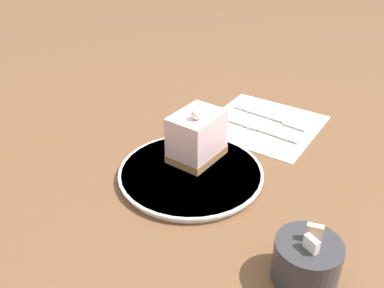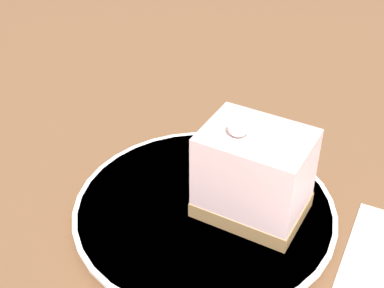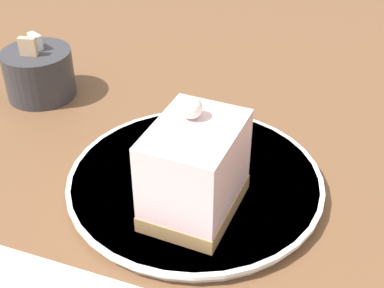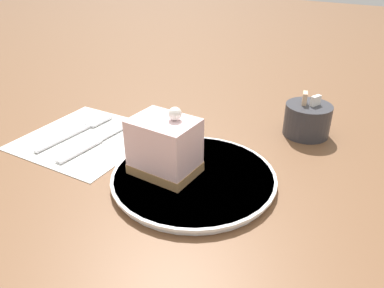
% 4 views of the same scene
% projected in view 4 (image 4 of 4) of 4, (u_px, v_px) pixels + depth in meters
% --- Properties ---
extents(ground_plane, '(4.00, 4.00, 0.00)m').
position_uv_depth(ground_plane, '(176.00, 179.00, 0.57)').
color(ground_plane, brown).
extents(plate, '(0.25, 0.25, 0.01)m').
position_uv_depth(plate, '(194.00, 177.00, 0.56)').
color(plate, white).
rests_on(plate, ground_plane).
extents(cake_slice, '(0.09, 0.07, 0.10)m').
position_uv_depth(cake_slice, '(165.00, 147.00, 0.54)').
color(cake_slice, '#9E7547').
rests_on(cake_slice, plate).
extents(napkin, '(0.23, 0.23, 0.00)m').
position_uv_depth(napkin, '(87.00, 138.00, 0.68)').
color(napkin, white).
rests_on(napkin, ground_plane).
extents(fork, '(0.02, 0.17, 0.00)m').
position_uv_depth(fork, '(82.00, 129.00, 0.71)').
color(fork, silver).
rests_on(fork, napkin).
extents(knife, '(0.02, 0.18, 0.00)m').
position_uv_depth(knife, '(92.00, 144.00, 0.66)').
color(knife, silver).
rests_on(knife, napkin).
extents(sugar_bowl, '(0.08, 0.08, 0.08)m').
position_uv_depth(sugar_bowl, '(307.00, 120.00, 0.69)').
color(sugar_bowl, '#333338').
rests_on(sugar_bowl, ground_plane).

